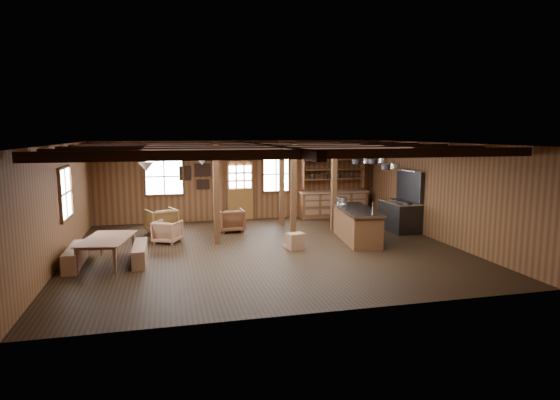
{
  "coord_description": "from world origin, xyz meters",
  "views": [
    {
      "loc": [
        -2.52,
        -11.81,
        3.08
      ],
      "look_at": [
        0.45,
        0.37,
        1.27
      ],
      "focal_mm": 30.0,
      "sensor_mm": 36.0,
      "label": 1
    }
  ],
  "objects_px": {
    "kitchen_island": "(357,224)",
    "armchair_a": "(162,221)",
    "commercial_range": "(401,211)",
    "armchair_b": "(231,220)",
    "dining_table": "(109,251)",
    "armchair_c": "(167,232)"
  },
  "relations": [
    {
      "from": "commercial_range",
      "to": "armchair_b",
      "type": "height_order",
      "value": "commercial_range"
    },
    {
      "from": "armchair_a",
      "to": "armchair_c",
      "type": "xyz_separation_m",
      "value": [
        0.16,
        -1.25,
        -0.07
      ]
    },
    {
      "from": "dining_table",
      "to": "kitchen_island",
      "type": "bearing_deg",
      "value": -71.82
    },
    {
      "from": "commercial_range",
      "to": "armchair_a",
      "type": "distance_m",
      "value": 7.48
    },
    {
      "from": "dining_table",
      "to": "armchair_a",
      "type": "relative_size",
      "value": 2.09
    },
    {
      "from": "kitchen_island",
      "to": "commercial_range",
      "type": "bearing_deg",
      "value": 34.86
    },
    {
      "from": "armchair_a",
      "to": "armchair_b",
      "type": "xyz_separation_m",
      "value": [
        2.11,
        -0.19,
        -0.03
      ]
    },
    {
      "from": "kitchen_island",
      "to": "armchair_a",
      "type": "height_order",
      "value": "kitchen_island"
    },
    {
      "from": "dining_table",
      "to": "armchair_c",
      "type": "xyz_separation_m",
      "value": [
        1.35,
        1.92,
        0.0
      ]
    },
    {
      "from": "armchair_c",
      "to": "armchair_b",
      "type": "bearing_deg",
      "value": -124.58
    },
    {
      "from": "kitchen_island",
      "to": "armchair_a",
      "type": "distance_m",
      "value": 5.9
    },
    {
      "from": "commercial_range",
      "to": "armchair_b",
      "type": "bearing_deg",
      "value": 168.07
    },
    {
      "from": "kitchen_island",
      "to": "dining_table",
      "type": "height_order",
      "value": "kitchen_island"
    },
    {
      "from": "armchair_b",
      "to": "armchair_a",
      "type": "bearing_deg",
      "value": -7.96
    },
    {
      "from": "kitchen_island",
      "to": "commercial_range",
      "type": "distance_m",
      "value": 2.17
    },
    {
      "from": "kitchen_island",
      "to": "armchair_a",
      "type": "xyz_separation_m",
      "value": [
        -5.44,
        2.3,
        -0.09
      ]
    },
    {
      "from": "dining_table",
      "to": "armchair_c",
      "type": "height_order",
      "value": "armchair_c"
    },
    {
      "from": "armchair_b",
      "to": "armchair_c",
      "type": "height_order",
      "value": "armchair_b"
    },
    {
      "from": "armchair_a",
      "to": "armchair_b",
      "type": "distance_m",
      "value": 2.12
    },
    {
      "from": "armchair_b",
      "to": "commercial_range",
      "type": "bearing_deg",
      "value": 165.32
    },
    {
      "from": "commercial_range",
      "to": "armchair_b",
      "type": "relative_size",
      "value": 2.5
    },
    {
      "from": "armchair_a",
      "to": "armchair_c",
      "type": "distance_m",
      "value": 1.27
    }
  ]
}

